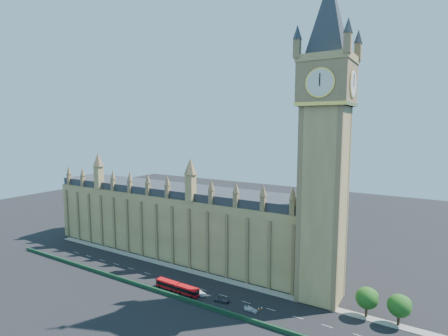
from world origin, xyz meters
The scene contains 15 objects.
ground centered at (0.00, 0.00, 0.00)m, with size 400.00×400.00×0.00m, color black.
palace_westminster centered at (-25.00, 22.00, 13.86)m, with size 120.00×20.00×28.00m.
elizabeth_tower centered at (38.00, 13.99, 54.56)m, with size 20.59×20.59×105.00m.
bridge_parapet centered at (0.00, -9.00, 0.60)m, with size 160.00×0.60×1.20m, color #1E4C2D.
kerb_north centered at (0.00, 9.50, 0.08)m, with size 160.00×3.00×0.16m, color gray.
tree_east_near centered at (52.22, 10.08, 5.64)m, with size 6.00×6.00×8.50m.
tree_east_far centered at (60.22, 10.08, 5.64)m, with size 6.00×6.00×8.50m.
red_bus centered at (-2.01, -5.40, 1.44)m, with size 16.08×2.83×2.72m.
car_grey centered at (13.49, -3.54, 0.80)m, with size 1.88×4.67×1.59m, color #46484F.
car_silver centered at (5.23, -3.81, 0.74)m, with size 1.57×4.51×1.49m, color #ADAFB5.
car_white centered at (23.45, -3.93, 0.59)m, with size 1.64×4.03×1.17m, color silver.
cone_a centered at (25.00, -1.96, 0.37)m, with size 0.62×0.62×0.75m.
cone_b centered at (22.02, -2.35, 0.38)m, with size 0.54×0.54×0.77m.
cone_c centered at (14.00, -2.05, 0.31)m, with size 0.42×0.42×0.63m.
cone_d centered at (25.59, -1.25, 0.40)m, with size 0.66×0.66×0.80m.
Camera 1 is at (65.52, -88.00, 52.39)m, focal length 28.00 mm.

